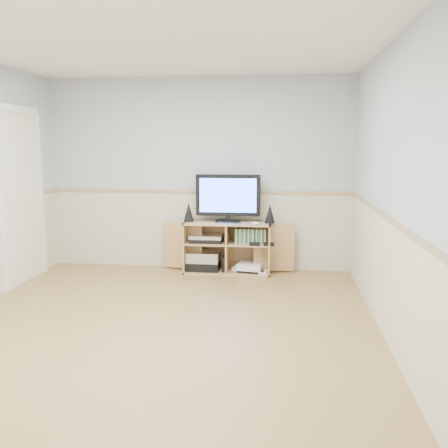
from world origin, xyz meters
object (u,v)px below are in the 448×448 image
(media_cabinet, at_px, (228,246))
(game_consoles, at_px, (249,268))
(monitor, at_px, (228,197))
(keyboard, at_px, (229,224))

(media_cabinet, distance_m, game_consoles, 0.39)
(monitor, height_order, keyboard, monitor)
(media_cabinet, relative_size, monitor, 2.08)
(media_cabinet, relative_size, keyboard, 5.80)
(media_cabinet, relative_size, game_consoles, 3.73)
(keyboard, bearing_deg, media_cabinet, 110.91)
(keyboard, bearing_deg, monitor, 111.09)
(monitor, distance_m, game_consoles, 0.95)
(media_cabinet, bearing_deg, monitor, -90.00)
(media_cabinet, height_order, monitor, monitor)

